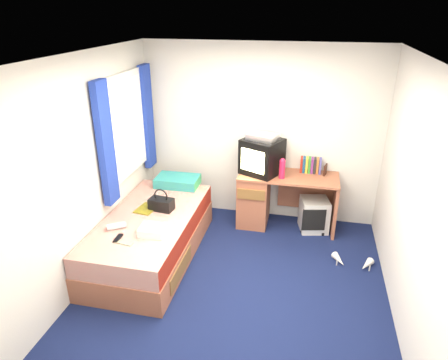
% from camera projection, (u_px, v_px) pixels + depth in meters
% --- Properties ---
extents(ground, '(3.40, 3.40, 0.00)m').
position_uv_depth(ground, '(235.00, 285.00, 4.36)').
color(ground, '#0C1438').
rests_on(ground, ground).
extents(room_shell, '(3.40, 3.40, 3.40)m').
position_uv_depth(room_shell, '(237.00, 161.00, 3.77)').
color(room_shell, white).
rests_on(room_shell, ground).
extents(bed, '(1.01, 2.00, 0.54)m').
position_uv_depth(bed, '(151.00, 236.00, 4.77)').
color(bed, '#A76245').
rests_on(bed, ground).
extents(pillow, '(0.58, 0.37, 0.13)m').
position_uv_depth(pillow, '(178.00, 181.00, 5.43)').
color(pillow, '#1A5CAA').
rests_on(pillow, bed).
extents(desk, '(1.30, 0.55, 0.75)m').
position_uv_depth(desk, '(267.00, 196.00, 5.45)').
color(desk, '#A76245').
rests_on(desk, ground).
extents(storage_cube, '(0.42, 0.42, 0.44)m').
position_uv_depth(storage_cube, '(314.00, 215.00, 5.36)').
color(storage_cube, silver).
rests_on(storage_cube, ground).
extents(crt_tv, '(0.61, 0.59, 0.46)m').
position_uv_depth(crt_tv, '(262.00, 156.00, 5.23)').
color(crt_tv, black).
rests_on(crt_tv, desk).
extents(vcr, '(0.44, 0.37, 0.07)m').
position_uv_depth(vcr, '(263.00, 137.00, 5.13)').
color(vcr, silver).
rests_on(vcr, crt_tv).
extents(book_row, '(0.27, 0.13, 0.20)m').
position_uv_depth(book_row, '(311.00, 165.00, 5.30)').
color(book_row, maroon).
rests_on(book_row, desk).
extents(picture_frame, '(0.05, 0.12, 0.14)m').
position_uv_depth(picture_frame, '(325.00, 170.00, 5.23)').
color(picture_frame, black).
rests_on(picture_frame, desk).
extents(pink_water_bottle, '(0.10, 0.10, 0.24)m').
position_uv_depth(pink_water_bottle, '(282.00, 169.00, 5.11)').
color(pink_water_bottle, '#E32049').
rests_on(pink_water_bottle, desk).
extents(aerosol_can, '(0.06, 0.06, 0.19)m').
position_uv_depth(aerosol_can, '(277.00, 167.00, 5.27)').
color(aerosol_can, silver).
rests_on(aerosol_can, desk).
extents(handbag, '(0.31, 0.20, 0.27)m').
position_uv_depth(handbag, '(161.00, 204.00, 4.78)').
color(handbag, black).
rests_on(handbag, bed).
extents(towel, '(0.28, 0.24, 0.09)m').
position_uv_depth(towel, '(152.00, 231.00, 4.28)').
color(towel, silver).
rests_on(towel, bed).
extents(magazine, '(0.25, 0.31, 0.01)m').
position_uv_depth(magazine, '(147.00, 209.00, 4.82)').
color(magazine, gold).
rests_on(magazine, bed).
extents(water_bottle, '(0.21, 0.17, 0.07)m').
position_uv_depth(water_bottle, '(116.00, 226.00, 4.38)').
color(water_bottle, silver).
rests_on(water_bottle, bed).
extents(colour_swatch_fan, '(0.23, 0.09, 0.01)m').
position_uv_depth(colour_swatch_fan, '(123.00, 243.00, 4.13)').
color(colour_swatch_fan, gold).
rests_on(colour_swatch_fan, bed).
extents(remote_control, '(0.06, 0.16, 0.02)m').
position_uv_depth(remote_control, '(118.00, 238.00, 4.20)').
color(remote_control, black).
rests_on(remote_control, bed).
extents(window_assembly, '(0.11, 1.42, 1.40)m').
position_uv_depth(window_assembly, '(127.00, 128.00, 4.90)').
color(window_assembly, silver).
rests_on(window_assembly, room_shell).
extents(white_heels, '(0.49, 0.27, 0.09)m').
position_uv_depth(white_heels, '(353.00, 262.00, 4.67)').
color(white_heels, silver).
rests_on(white_heels, ground).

